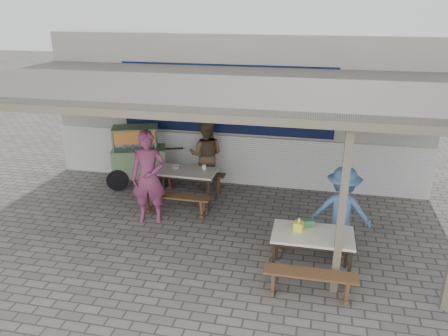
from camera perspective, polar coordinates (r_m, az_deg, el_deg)
name	(u,v)px	position (r m, az deg, el deg)	size (l,w,h in m)	color
ground	(201,243)	(8.14, -2.96, -9.80)	(60.00, 60.00, 0.00)	slate
back_wall	(239,108)	(10.78, 1.91, 7.79)	(9.00, 1.28, 3.50)	#AFA89D
warung_roof	(213,87)	(8.00, -1.49, 10.53)	(9.00, 4.21, 2.81)	#5A554D
table_left	(185,174)	(9.48, -5.13, -0.76)	(1.36, 0.72, 0.75)	white
bench_left_street	(176,200)	(9.04, -6.35, -4.21)	(1.46, 0.30, 0.45)	brown
bench_left_wall	(194,177)	(10.18, -3.93, -1.20)	(1.46, 0.30, 0.45)	brown
table_right	(313,238)	(7.09, 11.49, -8.94)	(1.27, 0.77, 0.75)	white
bench_right_street	(310,279)	(6.73, 11.16, -14.07)	(1.37, 0.29, 0.45)	brown
bench_right_wall	(312,237)	(7.81, 11.41, -8.82)	(1.37, 0.29, 0.45)	brown
vendor_cart	(138,154)	(10.56, -11.15, 1.84)	(1.69, 1.12, 1.44)	#729865
patron_street_side	(149,177)	(8.67, -9.82, -1.19)	(0.68, 0.45, 1.88)	#83365A
patron_wall_side	(206,155)	(10.14, -2.35, 1.71)	(0.81, 0.63, 1.66)	brown
patron_right_table	(342,210)	(7.83, 15.13, -5.34)	(1.01, 0.58, 1.57)	#42699D
tissue_box	(299,226)	(7.08, 9.73, -7.49)	(0.14, 0.14, 0.14)	yellow
donation_box	(308,223)	(7.22, 10.92, -7.08)	(0.18, 0.12, 0.12)	#347547
condiment_jar	(204,167)	(9.48, -2.62, 0.13)	(0.09, 0.09, 0.10)	silver
condiment_bowl	(176,167)	(9.62, -6.30, 0.17)	(0.18, 0.18, 0.04)	silver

